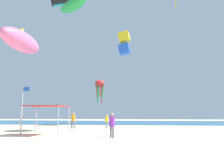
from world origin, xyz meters
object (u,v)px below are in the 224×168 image
at_px(kite_octopus_red, 100,85).
at_px(kite_parafoil_black, 63,1).
at_px(kite_inflatable_green, 73,5).
at_px(banner_flag, 23,106).
at_px(person_central, 73,119).
at_px(kite_box_yellow, 124,43).
at_px(person_leftmost, 112,123).
at_px(person_near_tent, 107,120).
at_px(canopy_tent, 47,107).
at_px(kite_inflatable_pink, 21,41).

bearing_deg(kite_octopus_red, kite_parafoil_black, -124.34).
bearing_deg(kite_inflatable_green, banner_flag, -51.91).
distance_m(person_central, kite_box_yellow, 14.48).
relative_size(person_central, kite_inflatable_green, 0.31).
xyz_separation_m(kite_inflatable_green, kite_box_yellow, (7.56, 1.45, -5.66)).
bearing_deg(person_leftmost, banner_flag, -146.28).
distance_m(person_leftmost, kite_octopus_red, 27.16).
xyz_separation_m(person_central, kite_parafoil_black, (-7.17, 16.90, 22.53)).
bearing_deg(person_central, banner_flag, 86.26).
distance_m(person_near_tent, kite_inflatable_green, 18.76).
bearing_deg(kite_parafoil_black, kite_inflatable_green, 79.99).
distance_m(person_leftmost, kite_parafoil_black, 37.79).
xyz_separation_m(person_near_tent, person_leftmost, (1.89, -10.92, 0.08)).
relative_size(canopy_tent, person_near_tent, 1.86).
relative_size(canopy_tent, kite_inflatable_green, 0.51).
bearing_deg(kite_parafoil_black, kite_octopus_red, 134.24).
xyz_separation_m(kite_inflatable_green, kite_parafoil_black, (-5.07, 10.71, 5.84)).
bearing_deg(kite_box_yellow, person_leftmost, -172.35).
bearing_deg(person_leftmost, kite_inflatable_pink, -163.95).
relative_size(person_leftmost, kite_box_yellow, 0.51).
height_order(canopy_tent, person_near_tent, canopy_tent).
height_order(banner_flag, kite_inflatable_pink, kite_inflatable_pink).
bearing_deg(person_central, kite_octopus_red, -80.65).
height_order(kite_inflatable_green, kite_octopus_red, kite_inflatable_green).
distance_m(canopy_tent, person_leftmost, 5.90).
bearing_deg(person_central, canopy_tent, 102.48).
bearing_deg(person_near_tent, canopy_tent, -18.65).
xyz_separation_m(person_leftmost, banner_flag, (-7.91, 2.36, 1.34)).
bearing_deg(person_central, kite_inflatable_green, -60.09).
bearing_deg(person_central, kite_inflatable_pink, 41.56).
height_order(person_near_tent, kite_octopus_red, kite_octopus_red).
distance_m(banner_flag, kite_inflatable_green, 21.04).
bearing_deg(person_near_tent, person_leftmost, 12.66).
bearing_deg(kite_octopus_red, canopy_tent, -24.64).
xyz_separation_m(person_near_tent, kite_inflatable_green, (-5.94, 5.78, 16.83)).
height_order(person_leftmost, banner_flag, banner_flag).
bearing_deg(person_leftmost, canopy_tent, -146.23).
height_order(person_central, kite_parafoil_black, kite_parafoil_black).
bearing_deg(kite_octopus_red, person_leftmost, -12.55).
height_order(kite_inflatable_green, kite_box_yellow, kite_inflatable_green).
bearing_deg(kite_inflatable_pink, kite_inflatable_green, 164.03).
bearing_deg(person_leftmost, kite_box_yellow, 141.21).
xyz_separation_m(banner_flag, kite_inflatable_green, (0.08, 14.33, 15.41)).
distance_m(banner_flag, kite_octopus_red, 24.21).
xyz_separation_m(person_leftmost, kite_parafoil_black, (-12.90, 27.41, 22.59)).
xyz_separation_m(banner_flag, kite_parafoil_black, (-4.99, 25.04, 21.25)).
distance_m(person_near_tent, kite_box_yellow, 13.40).
bearing_deg(kite_box_yellow, person_central, 151.21).
bearing_deg(person_near_tent, kite_inflatable_green, -131.40).
bearing_deg(banner_flag, kite_box_yellow, 64.17).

